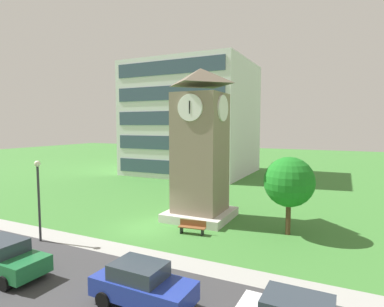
{
  "coord_description": "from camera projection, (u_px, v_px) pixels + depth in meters",
  "views": [
    {
      "loc": [
        12.07,
        -17.73,
        7.06
      ],
      "look_at": [
        1.18,
        4.83,
        4.83
      ],
      "focal_mm": 29.66,
      "sensor_mm": 36.0,
      "label": 1
    }
  ],
  "objects": [
    {
      "name": "street_lamp",
      "position": [
        38.0,
        190.0,
        19.12
      ],
      "size": [
        0.36,
        0.36,
        4.95
      ],
      "color": "#333338",
      "rests_on": "ground"
    },
    {
      "name": "clock_tower",
      "position": [
        200.0,
        152.0,
        23.72
      ],
      "size": [
        4.62,
        4.62,
        11.23
      ],
      "color": "gray",
      "rests_on": "ground"
    },
    {
      "name": "parked_car_blue",
      "position": [
        142.0,
        284.0,
        12.39
      ],
      "size": [
        4.14,
        1.98,
        1.69
      ],
      "color": "#23389E",
      "rests_on": "ground"
    },
    {
      "name": "park_bench",
      "position": [
        192.0,
        227.0,
        20.64
      ],
      "size": [
        1.85,
        0.7,
        0.88
      ],
      "color": "brown",
      "rests_on": "ground"
    },
    {
      "name": "parked_car_green",
      "position": [
        4.0,
        257.0,
        14.92
      ],
      "size": [
        4.45,
        2.09,
        1.69
      ],
      "color": "#1E6B38",
      "rests_on": "ground"
    },
    {
      "name": "kerb_strip",
      "position": [
        109.0,
        247.0,
        18.38
      ],
      "size": [
        120.0,
        1.6,
        0.01
      ],
      "primitive_type": "cube",
      "color": "#9E9E99",
      "rests_on": "ground"
    },
    {
      "name": "tree_near_tower",
      "position": [
        289.0,
        182.0,
        20.28
      ],
      "size": [
        3.22,
        3.22,
        5.06
      ],
      "color": "#513823",
      "rests_on": "ground"
    },
    {
      "name": "office_building",
      "position": [
        192.0,
        119.0,
        47.16
      ],
      "size": [
        16.83,
        14.5,
        16.0
      ],
      "color": "silver",
      "rests_on": "ground"
    },
    {
      "name": "ground_plane",
      "position": [
        146.0,
        228.0,
        21.76
      ],
      "size": [
        160.0,
        160.0,
        0.0
      ],
      "primitive_type": "plane",
      "color": "#3D7A33"
    },
    {
      "name": "street_asphalt",
      "position": [
        45.0,
        281.0,
        14.43
      ],
      "size": [
        120.0,
        7.2,
        0.01
      ],
      "primitive_type": "cube",
      "color": "#38383A",
      "rests_on": "ground"
    }
  ]
}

